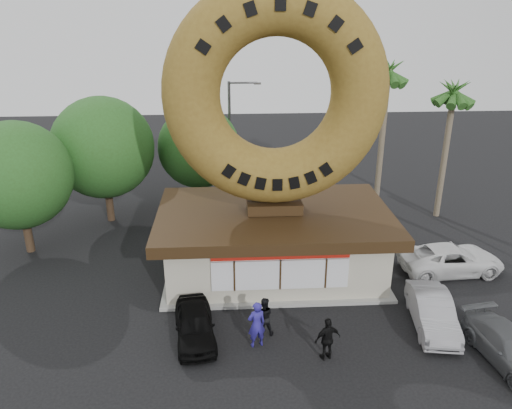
{
  "coord_description": "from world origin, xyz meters",
  "views": [
    {
      "loc": [
        -2.17,
        -15.96,
        12.49
      ],
      "look_at": [
        -1.0,
        4.0,
        4.45
      ],
      "focal_mm": 35.0,
      "sensor_mm": 36.0,
      "label": 1
    }
  ],
  "objects_px": {
    "giant_donut": "(276,95)",
    "person_center": "(264,317)",
    "donut_shop": "(274,240)",
    "car_black": "(195,324)",
    "car_grey": "(510,348)",
    "person_left": "(257,324)",
    "car_white": "(451,259)",
    "street_lamp": "(232,136)",
    "car_silver": "(432,312)",
    "person_right": "(328,339)"
  },
  "relations": [
    {
      "from": "donut_shop",
      "to": "car_black",
      "type": "distance_m",
      "value": 6.43
    },
    {
      "from": "street_lamp",
      "to": "car_silver",
      "type": "xyz_separation_m",
      "value": [
        7.99,
        -14.98,
        -3.79
      ]
    },
    {
      "from": "person_center",
      "to": "car_white",
      "type": "distance_m",
      "value": 10.71
    },
    {
      "from": "giant_donut",
      "to": "person_center",
      "type": "distance_m",
      "value": 9.5
    },
    {
      "from": "donut_shop",
      "to": "person_left",
      "type": "height_order",
      "value": "donut_shop"
    },
    {
      "from": "street_lamp",
      "to": "car_white",
      "type": "xyz_separation_m",
      "value": [
        10.68,
        -10.57,
        -3.78
      ]
    },
    {
      "from": "car_silver",
      "to": "car_white",
      "type": "height_order",
      "value": "car_white"
    },
    {
      "from": "person_left",
      "to": "person_right",
      "type": "bearing_deg",
      "value": 144.01
    },
    {
      "from": "person_left",
      "to": "car_black",
      "type": "xyz_separation_m",
      "value": [
        -2.43,
        0.63,
        -0.34
      ]
    },
    {
      "from": "person_center",
      "to": "car_white",
      "type": "height_order",
      "value": "person_center"
    },
    {
      "from": "giant_donut",
      "to": "person_left",
      "type": "bearing_deg",
      "value": -101.63
    },
    {
      "from": "person_center",
      "to": "donut_shop",
      "type": "bearing_deg",
      "value": -102.16
    },
    {
      "from": "street_lamp",
      "to": "person_left",
      "type": "height_order",
      "value": "street_lamp"
    },
    {
      "from": "car_white",
      "to": "car_silver",
      "type": "bearing_deg",
      "value": 144.88
    },
    {
      "from": "car_white",
      "to": "donut_shop",
      "type": "bearing_deg",
      "value": 82.7
    },
    {
      "from": "donut_shop",
      "to": "car_white",
      "type": "height_order",
      "value": "donut_shop"
    },
    {
      "from": "person_right",
      "to": "car_white",
      "type": "height_order",
      "value": "person_right"
    },
    {
      "from": "person_left",
      "to": "street_lamp",
      "type": "bearing_deg",
      "value": -104.01
    },
    {
      "from": "donut_shop",
      "to": "car_grey",
      "type": "xyz_separation_m",
      "value": [
        8.15,
        -7.34,
        -1.14
      ]
    },
    {
      "from": "person_center",
      "to": "car_black",
      "type": "height_order",
      "value": "person_center"
    },
    {
      "from": "person_left",
      "to": "donut_shop",
      "type": "bearing_deg",
      "value": -118.05
    },
    {
      "from": "giant_donut",
      "to": "person_left",
      "type": "xyz_separation_m",
      "value": [
        -1.2,
        -5.83,
        -7.81
      ]
    },
    {
      "from": "car_black",
      "to": "car_grey",
      "type": "height_order",
      "value": "car_black"
    },
    {
      "from": "street_lamp",
      "to": "car_silver",
      "type": "distance_m",
      "value": 17.4
    },
    {
      "from": "street_lamp",
      "to": "person_right",
      "type": "bearing_deg",
      "value": -78.99
    },
    {
      "from": "person_center",
      "to": "car_grey",
      "type": "height_order",
      "value": "person_center"
    },
    {
      "from": "car_black",
      "to": "person_center",
      "type": "bearing_deg",
      "value": -5.74
    },
    {
      "from": "giant_donut",
      "to": "car_grey",
      "type": "distance_m",
      "value": 13.68
    },
    {
      "from": "street_lamp",
      "to": "person_right",
      "type": "relative_size",
      "value": 4.52
    },
    {
      "from": "car_silver",
      "to": "donut_shop",
      "type": "bearing_deg",
      "value": 149.21
    },
    {
      "from": "giant_donut",
      "to": "car_white",
      "type": "height_order",
      "value": "giant_donut"
    },
    {
      "from": "person_right",
      "to": "person_center",
      "type": "bearing_deg",
      "value": -52.19
    },
    {
      "from": "street_lamp",
      "to": "person_center",
      "type": "distance_m",
      "value": 15.59
    },
    {
      "from": "donut_shop",
      "to": "car_grey",
      "type": "height_order",
      "value": "donut_shop"
    },
    {
      "from": "person_center",
      "to": "car_grey",
      "type": "bearing_deg",
      "value": 163.51
    },
    {
      "from": "person_center",
      "to": "street_lamp",
      "type": "bearing_deg",
      "value": -88.79
    },
    {
      "from": "person_right",
      "to": "car_black",
      "type": "height_order",
      "value": "person_right"
    },
    {
      "from": "person_left",
      "to": "person_right",
      "type": "relative_size",
      "value": 1.11
    },
    {
      "from": "person_right",
      "to": "car_grey",
      "type": "height_order",
      "value": "person_right"
    },
    {
      "from": "car_silver",
      "to": "car_white",
      "type": "relative_size",
      "value": 0.83
    },
    {
      "from": "giant_donut",
      "to": "street_lamp",
      "type": "distance_m",
      "value": 11.05
    },
    {
      "from": "street_lamp",
      "to": "car_white",
      "type": "distance_m",
      "value": 15.5
    },
    {
      "from": "giant_donut",
      "to": "car_silver",
      "type": "relative_size",
      "value": 2.37
    },
    {
      "from": "car_white",
      "to": "person_center",
      "type": "bearing_deg",
      "value": 111.44
    },
    {
      "from": "car_silver",
      "to": "car_grey",
      "type": "xyz_separation_m",
      "value": [
        2.01,
        -2.38,
        -0.07
      ]
    },
    {
      "from": "car_black",
      "to": "car_white",
      "type": "distance_m",
      "value": 13.29
    },
    {
      "from": "car_black",
      "to": "car_white",
      "type": "height_order",
      "value": "car_white"
    },
    {
      "from": "person_left",
      "to": "car_black",
      "type": "relative_size",
      "value": 0.52
    },
    {
      "from": "donut_shop",
      "to": "person_right",
      "type": "relative_size",
      "value": 6.33
    },
    {
      "from": "person_right",
      "to": "person_left",
      "type": "bearing_deg",
      "value": -36.01
    }
  ]
}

